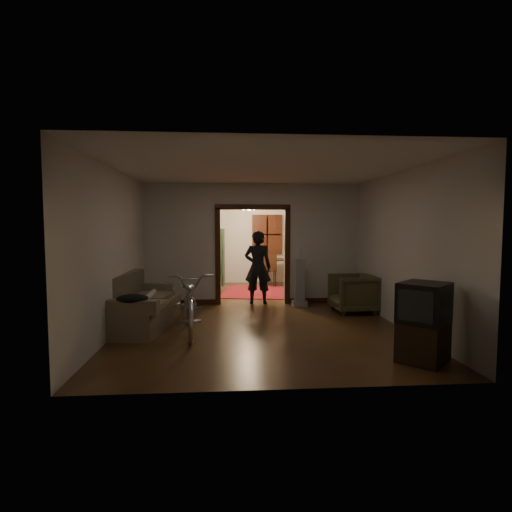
{
  "coord_description": "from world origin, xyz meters",
  "views": [
    {
      "loc": [
        -0.62,
        -8.54,
        1.82
      ],
      "look_at": [
        0.0,
        -0.3,
        1.2
      ],
      "focal_mm": 28.0,
      "sensor_mm": 36.0,
      "label": 1
    }
  ],
  "objects": [
    {
      "name": "light_switch",
      "position": [
        1.05,
        0.68,
        1.25
      ],
      "size": [
        0.08,
        0.01,
        0.12
      ],
      "primitive_type": "cube",
      "color": "silver",
      "rests_on": "partition_wall"
    },
    {
      "name": "wall_left",
      "position": [
        -2.5,
        0.0,
        1.4
      ],
      "size": [
        0.02,
        8.5,
        2.8
      ],
      "primitive_type": "cube",
      "color": "beige",
      "rests_on": "floor"
    },
    {
      "name": "bicycle",
      "position": [
        -1.24,
        -1.73,
        0.53
      ],
      "size": [
        0.95,
        2.1,
        1.07
      ],
      "primitive_type": "imported",
      "rotation": [
        0.0,
        0.0,
        0.12
      ],
      "color": "silver",
      "rests_on": "floor"
    },
    {
      "name": "far_window",
      "position": [
        0.7,
        4.21,
        1.55
      ],
      "size": [
        0.98,
        0.06,
        1.28
      ],
      "primitive_type": "cube",
      "color": "black",
      "rests_on": "wall_back"
    },
    {
      "name": "person",
      "position": [
        0.12,
        0.73,
        0.86
      ],
      "size": [
        0.68,
        0.5,
        1.71
      ],
      "primitive_type": "imported",
      "rotation": [
        0.0,
        0.0,
        2.99
      ],
      "color": "black",
      "rests_on": "floor"
    },
    {
      "name": "chandelier",
      "position": [
        0.0,
        2.5,
        2.35
      ],
      "size": [
        0.24,
        0.24,
        0.24
      ],
      "primitive_type": "sphere",
      "color": "#FFE0A5",
      "rests_on": "ceiling"
    },
    {
      "name": "oriental_rug",
      "position": [
        0.15,
        2.35,
        0.01
      ],
      "size": [
        2.01,
        2.44,
        0.02
      ],
      "primitive_type": "cube",
      "rotation": [
        0.0,
        0.0,
        -0.17
      ],
      "color": "maroon",
      "rests_on": "floor"
    },
    {
      "name": "sofa",
      "position": [
        -2.15,
        -1.28,
        0.47
      ],
      "size": [
        1.18,
        2.16,
        0.95
      ],
      "primitive_type": "cube",
      "rotation": [
        0.0,
        0.0,
        -0.12
      ],
      "color": "brown",
      "rests_on": "floor"
    },
    {
      "name": "jacket",
      "position": [
        -2.1,
        -2.19,
        0.68
      ],
      "size": [
        0.49,
        0.37,
        0.14
      ],
      "primitive_type": "ellipsoid",
      "color": "black",
      "rests_on": "sofa"
    },
    {
      "name": "vacuum",
      "position": [
        1.04,
        0.31,
        0.54
      ],
      "size": [
        0.38,
        0.33,
        1.07
      ],
      "primitive_type": "cube",
      "rotation": [
        0.0,
        0.0,
        0.25
      ],
      "color": "gray",
      "rests_on": "floor"
    },
    {
      "name": "floor",
      "position": [
        0.0,
        0.0,
        0.0
      ],
      "size": [
        5.0,
        8.5,
        0.01
      ],
      "primitive_type": "cube",
      "color": "#352010",
      "rests_on": "ground"
    },
    {
      "name": "wall_right",
      "position": [
        2.5,
        0.0,
        1.4
      ],
      "size": [
        0.02,
        8.5,
        2.8
      ],
      "primitive_type": "cube",
      "color": "beige",
      "rests_on": "floor"
    },
    {
      "name": "desk_chair",
      "position": [
        0.65,
        3.36,
        0.5
      ],
      "size": [
        0.51,
        0.51,
        1.0
      ],
      "primitive_type": "cube",
      "rotation": [
        0.0,
        0.0,
        0.14
      ],
      "color": "black",
      "rests_on": "floor"
    },
    {
      "name": "desk",
      "position": [
        0.95,
        3.73,
        0.39
      ],
      "size": [
        1.15,
        0.77,
        0.78
      ],
      "primitive_type": "cube",
      "rotation": [
        0.0,
        0.0,
        0.18
      ],
      "color": "black",
      "rests_on": "floor"
    },
    {
      "name": "crt_tv",
      "position": [
        2.01,
        -3.46,
        0.8
      ],
      "size": [
        0.83,
        0.83,
        0.54
      ],
      "primitive_type": "cube",
      "rotation": [
        0.0,
        0.0,
        0.76
      ],
      "color": "black",
      "rests_on": "tv_stand"
    },
    {
      "name": "armchair",
      "position": [
        2.05,
        -0.37,
        0.4
      ],
      "size": [
        0.92,
        0.89,
        0.81
      ],
      "primitive_type": "imported",
      "rotation": [
        0.0,
        0.0,
        -1.53
      ],
      "color": "#464627",
      "rests_on": "floor"
    },
    {
      "name": "ceiling",
      "position": [
        0.0,
        0.0,
        2.8
      ],
      "size": [
        5.0,
        8.5,
        0.01
      ],
      "primitive_type": "cube",
      "color": "white",
      "rests_on": "floor"
    },
    {
      "name": "partition_wall",
      "position": [
        0.0,
        0.75,
        1.4
      ],
      "size": [
        5.0,
        0.14,
        2.8
      ],
      "primitive_type": "cube",
      "color": "beige",
      "rests_on": "floor"
    },
    {
      "name": "globe",
      "position": [
        -1.12,
        3.71,
        1.94
      ],
      "size": [
        0.28,
        0.28,
        0.28
      ],
      "primitive_type": "sphere",
      "color": "#1E5972",
      "rests_on": "locker"
    },
    {
      "name": "door_casing",
      "position": [
        0.0,
        0.75,
        1.1
      ],
      "size": [
        1.74,
        0.2,
        2.32
      ],
      "primitive_type": "cube",
      "color": "#35170C",
      "rests_on": "floor"
    },
    {
      "name": "tv_stand",
      "position": [
        2.01,
        -3.46,
        0.27
      ],
      "size": [
        0.82,
        0.82,
        0.55
      ],
      "primitive_type": "cube",
      "rotation": [
        0.0,
        0.0,
        0.76
      ],
      "color": "black",
      "rests_on": "floor"
    },
    {
      "name": "locker",
      "position": [
        -1.12,
        3.71,
        0.87
      ],
      "size": [
        0.91,
        0.55,
        1.75
      ],
      "primitive_type": "cube",
      "rotation": [
        0.0,
        0.0,
        -0.08
      ],
      "color": "#1C2F1D",
      "rests_on": "floor"
    },
    {
      "name": "wall_back",
      "position": [
        0.0,
        4.25,
        1.4
      ],
      "size": [
        5.0,
        0.02,
        2.8
      ],
      "primitive_type": "cube",
      "color": "beige",
      "rests_on": "floor"
    },
    {
      "name": "rolled_paper",
      "position": [
        -2.05,
        -0.98,
        0.53
      ],
      "size": [
        0.1,
        0.8,
        0.1
      ],
      "primitive_type": "cylinder",
      "rotation": [
        1.57,
        0.0,
        0.0
      ],
      "color": "beige",
      "rests_on": "sofa"
    }
  ]
}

